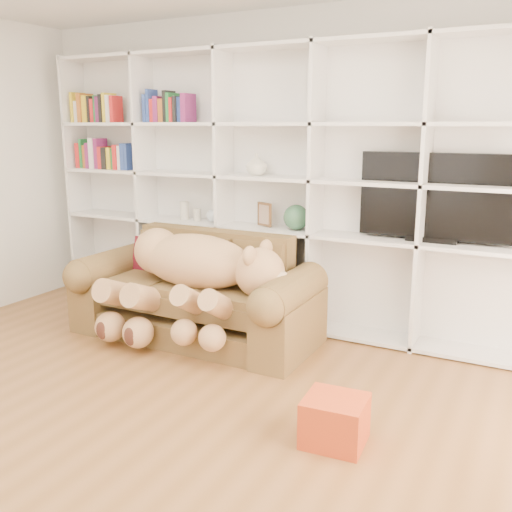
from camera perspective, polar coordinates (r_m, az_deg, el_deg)
The scene contains 14 objects.
floor at distance 3.51m, azimuth -16.70°, elevation -17.44°, with size 5.00×5.00×0.00m, color brown.
wall_back at distance 5.12m, azimuth 2.26°, elevation 8.57°, with size 5.00×0.02×2.70m, color white.
bookshelf at distance 5.11m, azimuth -0.87°, elevation 8.07°, with size 4.43×0.35×2.40m.
sofa at distance 4.81m, azimuth -5.91°, elevation -4.26°, with size 2.04×0.88×0.86m.
teddy_bear at distance 4.56m, azimuth -6.49°, elevation -1.73°, with size 1.48×0.82×0.86m.
throw_pillow at distance 5.18m, azimuth -10.41°, elevation -0.01°, with size 0.33×0.11×0.33m, color maroon.
gift_box at distance 3.34m, azimuth 7.89°, elevation -16.00°, with size 0.34×0.31×0.27m, color #C4401A.
tv at distance 4.57m, azimuth 17.50°, elevation 5.55°, with size 1.14×0.18×0.68m.
picture_frame at distance 5.00m, azimuth 0.86°, elevation 4.19°, with size 0.16×0.03×0.21m, color brown.
green_vase at distance 4.88m, azimuth 4.03°, elevation 3.88°, with size 0.22×0.22×0.22m, color #305E41.
figurine_tall at distance 5.44m, azimuth -7.18°, elevation 4.51°, with size 0.09×0.09×0.17m, color beige.
figurine_short at distance 5.36m, azimuth -5.89°, elevation 4.13°, with size 0.07×0.07×0.12m, color beige.
snow_globe at distance 5.27m, azimuth -4.38°, elevation 4.03°, with size 0.11×0.11×0.11m, color silver.
shelf_vase at distance 4.99m, azimuth 0.05°, elevation 9.16°, with size 0.18×0.18×0.19m, color beige.
Camera 1 is at (2.19, -2.11, 1.75)m, focal length 40.00 mm.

